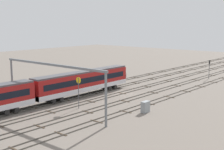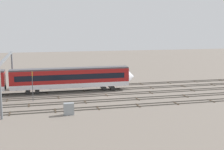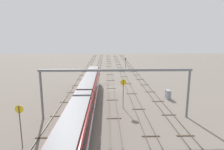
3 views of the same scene
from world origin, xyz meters
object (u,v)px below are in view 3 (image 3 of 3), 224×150
at_px(overhead_gantry, 116,80).
at_px(speed_sign_mid_trackside, 123,89).
at_px(speed_sign_near_foreground, 20,120).
at_px(relay_cabinet, 168,94).
at_px(signal_light_trackside_departure, 126,62).

relative_size(overhead_gantry, speed_sign_mid_trackside, 4.39).
xyz_separation_m(speed_sign_near_foreground, speed_sign_mid_trackside, (12.60, -13.03, 0.18)).
bearing_deg(overhead_gantry, relay_cabinet, -50.13).
bearing_deg(signal_light_trackside_departure, relay_cabinet, -171.62).
xyz_separation_m(overhead_gantry, relay_cabinet, (9.74, -11.66, -5.45)).
xyz_separation_m(speed_sign_mid_trackside, signal_light_trackside_departure, (42.41, -4.61, -0.50)).
height_order(overhead_gantry, speed_sign_near_foreground, overhead_gantry).
xyz_separation_m(speed_sign_near_foreground, relay_cabinet, (17.99, -23.10, -2.56)).
xyz_separation_m(overhead_gantry, speed_sign_near_foreground, (-8.25, 11.44, -2.89)).
xyz_separation_m(speed_sign_mid_trackside, relay_cabinet, (5.39, -10.07, -2.74)).
xyz_separation_m(speed_sign_near_foreground, signal_light_trackside_departure, (55.01, -17.65, -0.32)).
relative_size(speed_sign_mid_trackside, relay_cabinet, 2.96).
bearing_deg(speed_sign_near_foreground, overhead_gantry, -54.21).
distance_m(speed_sign_mid_trackside, signal_light_trackside_departure, 42.66).
distance_m(overhead_gantry, signal_light_trackside_departure, 47.27).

